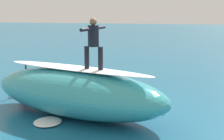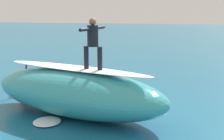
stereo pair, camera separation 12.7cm
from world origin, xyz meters
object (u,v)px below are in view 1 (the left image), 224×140
at_px(surfboard_riding, 94,70).
at_px(surfer_paddling, 126,86).
at_px(surfer_riding, 93,40).
at_px(surfboard_paddling, 125,89).
at_px(buoy_marker, 27,85).

distance_m(surfboard_riding, surfer_paddling, 4.36).
relative_size(surfer_riding, surfboard_paddling, 0.82).
bearing_deg(surfer_riding, surfboard_riding, -83.28).
bearing_deg(surfer_riding, surfboard_paddling, -82.36).
distance_m(surfboard_riding, surfer_riding, 1.03).
distance_m(surfboard_riding, buoy_marker, 4.76).
distance_m(surfer_paddling, buoy_marker, 4.46).
relative_size(surfboard_riding, surfer_riding, 1.24).
bearing_deg(surfboard_riding, surfboard_paddling, -82.36).
bearing_deg(surfer_paddling, surfboard_riding, 143.72).
bearing_deg(surfboard_riding, buoy_marker, -21.92).
distance_m(surfer_riding, surfboard_paddling, 4.99).
bearing_deg(buoy_marker, surfer_paddling, -161.82).
relative_size(surfboard_riding, surfer_paddling, 1.34).
relative_size(surfboard_riding, surfboard_paddling, 1.01).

